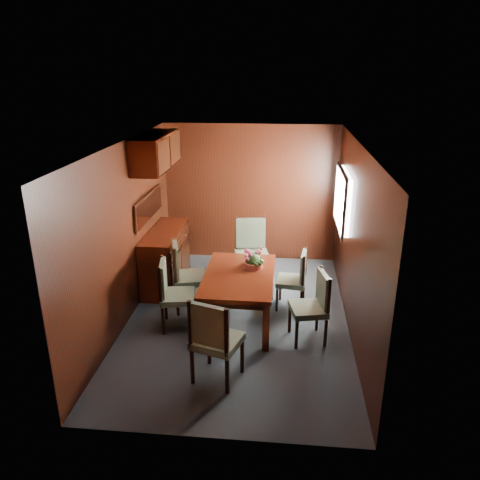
# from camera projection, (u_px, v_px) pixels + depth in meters

# --- Properties ---
(ground) EXTENTS (4.50, 4.50, 0.00)m
(ground) POSITION_uv_depth(u_px,v_px,m) (238.00, 318.00, 6.51)
(ground) COLOR #323D44
(ground) RESTS_ON ground
(room_shell) EXTENTS (3.06, 4.52, 2.41)m
(room_shell) POSITION_uv_depth(u_px,v_px,m) (232.00, 199.00, 6.26)
(room_shell) COLOR black
(room_shell) RESTS_ON ground
(sideboard) EXTENTS (0.48, 1.40, 0.90)m
(sideboard) POSITION_uv_depth(u_px,v_px,m) (166.00, 258.00, 7.40)
(sideboard) COLOR #340F06
(sideboard) RESTS_ON ground
(dining_table) EXTENTS (0.94, 1.49, 0.70)m
(dining_table) POSITION_uv_depth(u_px,v_px,m) (239.00, 281.00, 6.25)
(dining_table) COLOR #340F06
(dining_table) RESTS_ON ground
(chair_left_near) EXTENTS (0.50, 0.52, 0.96)m
(chair_left_near) POSITION_uv_depth(u_px,v_px,m) (172.00, 291.00, 6.13)
(chair_left_near) COLOR black
(chair_left_near) RESTS_ON ground
(chair_left_far) EXTENTS (0.57, 0.58, 1.00)m
(chair_left_far) POSITION_uv_depth(u_px,v_px,m) (184.00, 272.00, 6.61)
(chair_left_far) COLOR black
(chair_left_far) RESTS_ON ground
(chair_right_near) EXTENTS (0.51, 0.53, 0.94)m
(chair_right_near) POSITION_uv_depth(u_px,v_px,m) (314.00, 303.00, 5.84)
(chair_right_near) COLOR black
(chair_right_near) RESTS_ON ground
(chair_right_far) EXTENTS (0.44, 0.46, 0.87)m
(chair_right_far) POSITION_uv_depth(u_px,v_px,m) (296.00, 277.00, 6.65)
(chair_right_far) COLOR black
(chair_right_far) RESTS_ON ground
(chair_head) EXTENTS (0.61, 0.59, 1.03)m
(chair_head) POSITION_uv_depth(u_px,v_px,m) (214.00, 337.00, 5.01)
(chair_head) COLOR black
(chair_head) RESTS_ON ground
(chair_foot) EXTENTS (0.59, 0.58, 1.07)m
(chair_foot) POSITION_uv_depth(u_px,v_px,m) (251.00, 248.00, 7.40)
(chair_foot) COLOR black
(chair_foot) RESTS_ON ground
(flower_centerpiece) EXTENTS (0.30, 0.30, 0.30)m
(flower_centerpiece) POSITION_uv_depth(u_px,v_px,m) (253.00, 258.00, 6.38)
(flower_centerpiece) COLOR #C9533D
(flower_centerpiece) RESTS_ON dining_table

